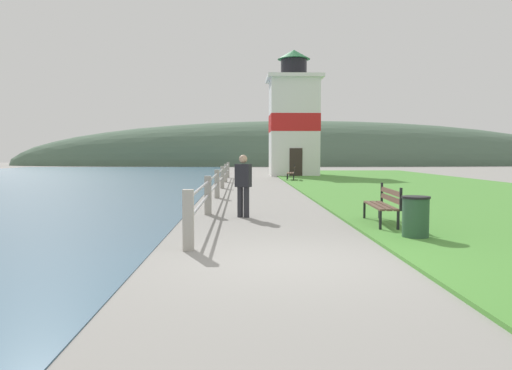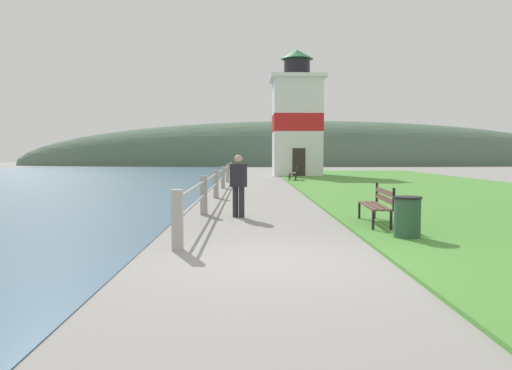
{
  "view_description": "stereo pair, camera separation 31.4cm",
  "coord_description": "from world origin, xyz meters",
  "px_view_note": "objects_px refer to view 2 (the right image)",
  "views": [
    {
      "loc": [
        -0.74,
        -7.48,
        1.67
      ],
      "look_at": [
        -0.13,
        13.73,
        0.3
      ],
      "focal_mm": 35.0,
      "sensor_mm": 36.0,
      "label": 1
    },
    {
      "loc": [
        -0.42,
        -7.48,
        1.67
      ],
      "look_at": [
        -0.13,
        13.73,
        0.3
      ],
      "focal_mm": 35.0,
      "sensor_mm": 36.0,
      "label": 2
    }
  ],
  "objects_px": {
    "trash_bin": "(407,218)",
    "park_bench_near": "(378,203)",
    "person_strolling": "(238,184)",
    "lighthouse": "(297,121)",
    "park_bench_midway": "(294,172)"
  },
  "relations": [
    {
      "from": "park_bench_midway",
      "to": "person_strolling",
      "type": "height_order",
      "value": "person_strolling"
    },
    {
      "from": "person_strolling",
      "to": "park_bench_near",
      "type": "bearing_deg",
      "value": -92.19
    },
    {
      "from": "park_bench_midway",
      "to": "person_strolling",
      "type": "distance_m",
      "value": 17.18
    },
    {
      "from": "park_bench_near",
      "to": "person_strolling",
      "type": "xyz_separation_m",
      "value": [
        -3.2,
        1.64,
        0.34
      ]
    },
    {
      "from": "trash_bin",
      "to": "park_bench_near",
      "type": "bearing_deg",
      "value": 92.77
    },
    {
      "from": "trash_bin",
      "to": "lighthouse",
      "type": "bearing_deg",
      "value": 89.0
    },
    {
      "from": "park_bench_near",
      "to": "park_bench_midway",
      "type": "bearing_deg",
      "value": -85.79
    },
    {
      "from": "park_bench_near",
      "to": "park_bench_midway",
      "type": "distance_m",
      "value": 18.55
    },
    {
      "from": "park_bench_near",
      "to": "lighthouse",
      "type": "xyz_separation_m",
      "value": [
        0.56,
        25.4,
        3.48
      ]
    },
    {
      "from": "park_bench_midway",
      "to": "lighthouse",
      "type": "distance_m",
      "value": 7.72
    },
    {
      "from": "person_strolling",
      "to": "lighthouse",
      "type": "bearing_deg",
      "value": 15.9
    },
    {
      "from": "park_bench_midway",
      "to": "park_bench_near",
      "type": "bearing_deg",
      "value": 97.43
    },
    {
      "from": "park_bench_midway",
      "to": "trash_bin",
      "type": "distance_m",
      "value": 20.37
    },
    {
      "from": "park_bench_near",
      "to": "lighthouse",
      "type": "relative_size",
      "value": 0.21
    },
    {
      "from": "park_bench_midway",
      "to": "person_strolling",
      "type": "xyz_separation_m",
      "value": [
        -2.98,
        -16.91,
        0.34
      ]
    }
  ]
}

